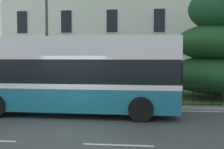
# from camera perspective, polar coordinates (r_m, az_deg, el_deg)

# --- Properties ---
(ground_plane) EXTENTS (60.00, 56.00, 0.18)m
(ground_plane) POSITION_cam_1_polar(r_m,az_deg,el_deg) (11.96, -7.09, -8.59)
(ground_plane) COLOR #3D4545
(georgian_townhouse) EXTENTS (17.69, 10.41, 12.77)m
(georgian_townhouse) POSITION_cam_1_polar(r_m,az_deg,el_deg) (27.85, 1.24, 12.00)
(georgian_townhouse) COLOR silver
(georgian_townhouse) RESTS_ON ground_plane
(iron_verge_railing) EXTENTS (12.18, 0.04, 0.97)m
(iron_verge_railing) POSITION_cam_1_polar(r_m,az_deg,el_deg) (14.81, -3.44, -3.69)
(iron_verge_railing) COLOR black
(iron_verge_railing) RESTS_ON ground_plane
(evergreen_tree) EXTENTS (5.48, 5.48, 6.10)m
(evergreen_tree) POSITION_cam_1_polar(r_m,az_deg,el_deg) (17.73, 19.28, 4.35)
(evergreen_tree) COLOR #423328
(evergreen_tree) RESTS_ON ground_plane
(single_decker_bus) EXTENTS (8.99, 2.74, 3.26)m
(single_decker_bus) POSITION_cam_1_polar(r_m,az_deg,el_deg) (12.92, -7.34, 0.06)
(single_decker_bus) COLOR #1A6A83
(single_decker_bus) RESTS_ON ground_plane
(street_lamp_post) EXTENTS (0.36, 0.24, 7.85)m
(street_lamp_post) POSITION_cam_1_polar(r_m,az_deg,el_deg) (16.33, -12.31, 10.75)
(street_lamp_post) COLOR #333338
(street_lamp_post) RESTS_ON ground_plane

